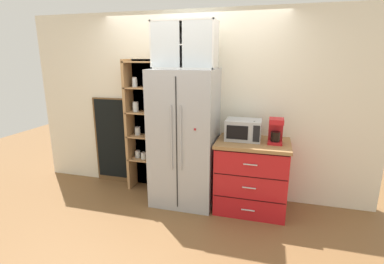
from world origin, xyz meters
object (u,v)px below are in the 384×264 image
Objects in this scene: refrigerator at (185,138)px; chalkboard_menu at (113,141)px; microwave at (243,130)px; mug_navy at (254,137)px; bottle_cobalt at (254,133)px; coffee_maker at (276,131)px.

refrigerator is 1.33m from chalkboard_menu.
mug_navy is (0.13, -0.01, -0.09)m from microwave.
microwave is (0.76, 0.06, 0.15)m from refrigerator.
refrigerator is 6.91× the size of bottle_cobalt.
bottle_cobalt is (0.13, -0.07, -0.02)m from microwave.
bottle_cobalt is at bearing -92.23° from mug_navy.
coffee_maker is at bearing 5.28° from bottle_cobalt.
refrigerator reaches higher than bottle_cobalt.
coffee_maker is at bearing -6.97° from mug_navy.
refrigerator is at bearing -175.23° from microwave.
mug_navy is at bearing -4.49° from microwave.
microwave is at bearing 173.88° from coffee_maker.
bottle_cobalt reaches higher than mug_navy.
chalkboard_menu is (-1.28, 0.31, -0.22)m from refrigerator.
refrigerator reaches higher than microwave.
chalkboard_menu reaches higher than mug_navy.
microwave is 1.69× the size of bottle_cobalt.
coffee_maker reaches higher than bottle_cobalt.
microwave is 2.08m from chalkboard_menu.
mug_navy is (-0.26, 0.03, -0.11)m from coffee_maker.
coffee_maker is 2.48m from chalkboard_menu.
mug_navy is at bearing 87.77° from bottle_cobalt.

